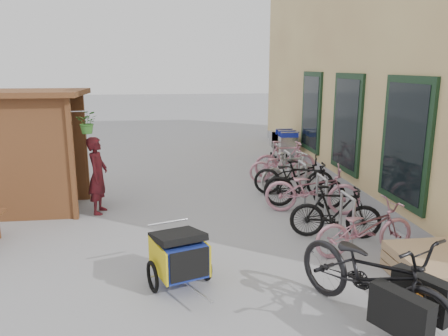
{
  "coord_description": "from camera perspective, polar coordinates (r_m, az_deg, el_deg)",
  "views": [
    {
      "loc": [
        -0.49,
        -6.34,
        2.85
      ],
      "look_at": [
        0.5,
        1.5,
        1.0
      ],
      "focal_mm": 35.0,
      "sensor_mm": 36.0,
      "label": 1
    }
  ],
  "objects": [
    {
      "name": "ground",
      "position": [
        6.97,
        -2.58,
        -10.98
      ],
      "size": [
        80.0,
        80.0,
        0.0
      ],
      "primitive_type": "plane",
      "color": "gray"
    },
    {
      "name": "building",
      "position": [
        12.91,
        26.48,
        14.7
      ],
      "size": [
        6.07,
        13.0,
        7.0
      ],
      "color": "#DBC37E",
      "rests_on": "ground"
    },
    {
      "name": "kiosk",
      "position": [
        9.33,
        -24.55,
        3.99
      ],
      "size": [
        2.49,
        1.65,
        2.4
      ],
      "color": "brown",
      "rests_on": "ground"
    },
    {
      "name": "bike_rack",
      "position": [
        9.47,
        10.18,
        -1.31
      ],
      "size": [
        0.05,
        5.35,
        0.86
      ],
      "color": "#A5A8AD",
      "rests_on": "ground"
    },
    {
      "name": "pallet_stack",
      "position": [
        6.6,
        26.11,
        -11.83
      ],
      "size": [
        1.0,
        1.2,
        0.4
      ],
      "color": "tan",
      "rests_on": "ground"
    },
    {
      "name": "shopping_carts",
      "position": [
        13.66,
        7.72,
        3.46
      ],
      "size": [
        0.55,
        1.52,
        0.98
      ],
      "color": "silver",
      "rests_on": "ground"
    },
    {
      "name": "child_trailer",
      "position": [
        5.89,
        -5.9,
        -11.1
      ],
      "size": [
        0.88,
        1.36,
        0.79
      ],
      "rotation": [
        0.0,
        0.0,
        0.34
      ],
      "color": "#1C3B9C",
      "rests_on": "ground"
    },
    {
      "name": "cargo_bike",
      "position": [
        5.31,
        19.03,
        -13.27
      ],
      "size": [
        1.6,
        2.24,
        1.12
      ],
      "rotation": [
        0.0,
        0.0,
        0.46
      ],
      "color": "black",
      "rests_on": "ground"
    },
    {
      "name": "person_kiosk",
      "position": [
        8.89,
        -16.16,
        -0.94
      ],
      "size": [
        0.44,
        0.6,
        1.52
      ],
      "primitive_type": "imported",
      "rotation": [
        0.0,
        0.0,
        1.43
      ],
      "color": "maroon",
      "rests_on": "ground"
    },
    {
      "name": "bike_0",
      "position": [
        7.08,
        17.89,
        -7.48
      ],
      "size": [
        1.7,
        0.77,
        0.86
      ],
      "primitive_type": "imported",
      "rotation": [
        0.0,
        0.0,
        1.69
      ],
      "color": "#BD7A8D",
      "rests_on": "ground"
    },
    {
      "name": "bike_1",
      "position": [
        7.61,
        14.38,
        -5.58
      ],
      "size": [
        1.59,
        0.78,
        0.92
      ],
      "primitive_type": "imported",
      "rotation": [
        0.0,
        0.0,
        1.33
      ],
      "color": "black",
      "rests_on": "ground"
    },
    {
      "name": "bike_2",
      "position": [
        8.77,
        11.44,
        -2.74
      ],
      "size": [
        1.96,
        1.16,
        0.97
      ],
      "primitive_type": "imported",
      "rotation": [
        0.0,
        0.0,
        1.27
      ],
      "color": "#BD7A8D",
      "rests_on": "ground"
    },
    {
      "name": "bike_3",
      "position": [
        9.05,
        10.41,
        -2.13
      ],
      "size": [
        1.72,
        0.97,
        0.99
      ],
      "primitive_type": "imported",
      "rotation": [
        0.0,
        0.0,
        1.24
      ],
      "color": "black",
      "rests_on": "ground"
    },
    {
      "name": "bike_4",
      "position": [
        9.89,
        9.07,
        -0.96
      ],
      "size": [
        1.87,
        1.12,
        0.93
      ],
      "primitive_type": "imported",
      "rotation": [
        0.0,
        0.0,
        1.26
      ],
      "color": "black",
      "rests_on": "ground"
    },
    {
      "name": "bike_5",
      "position": [
        10.25,
        8.59,
        -0.42
      ],
      "size": [
        1.61,
        0.92,
        0.94
      ],
      "primitive_type": "imported",
      "rotation": [
        0.0,
        0.0,
        1.9
      ],
      "color": "beige",
      "rests_on": "ground"
    },
    {
      "name": "bike_6",
      "position": [
        11.05,
        7.36,
        0.34
      ],
      "size": [
        1.61,
        0.61,
        0.83
      ],
      "primitive_type": "imported",
      "rotation": [
        0.0,
        0.0,
        1.61
      ],
      "color": "#BD7A8D",
      "rests_on": "ground"
    },
    {
      "name": "bike_7",
      "position": [
        11.44,
        7.99,
        1.13
      ],
      "size": [
        1.63,
        0.48,
        0.98
      ],
      "primitive_type": "imported",
      "rotation": [
        0.0,
        0.0,
        1.58
      ],
      "color": "#BD7A8D",
      "rests_on": "ground"
    }
  ]
}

